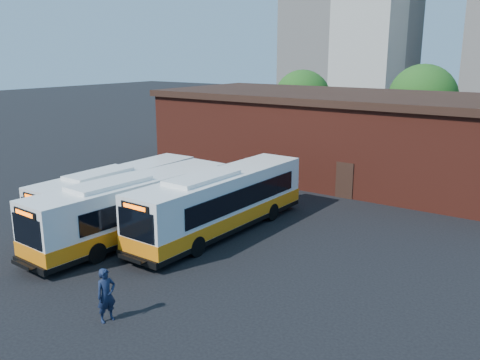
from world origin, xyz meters
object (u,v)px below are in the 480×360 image
Objects in this scene: bus_midwest at (134,210)px; bus_mideast at (221,204)px; transit_worker at (106,295)px; bus_west at (119,196)px.

bus_mideast is (3.10, 3.30, 0.04)m from bus_midwest.
bus_midwest is at bearing -132.40° from bus_mideast.
bus_mideast reaches higher than transit_worker.
bus_west is 3.44m from bus_midwest.
bus_midwest is (3.02, -1.65, 0.11)m from bus_west.
bus_west is at bearing -164.04° from bus_mideast.
bus_midwest reaches higher than bus_west.
bus_mideast is 6.30× the size of transit_worker.
bus_mideast is at bearing 49.64° from bus_midwest.
bus_west is 0.92× the size of bus_midwest.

